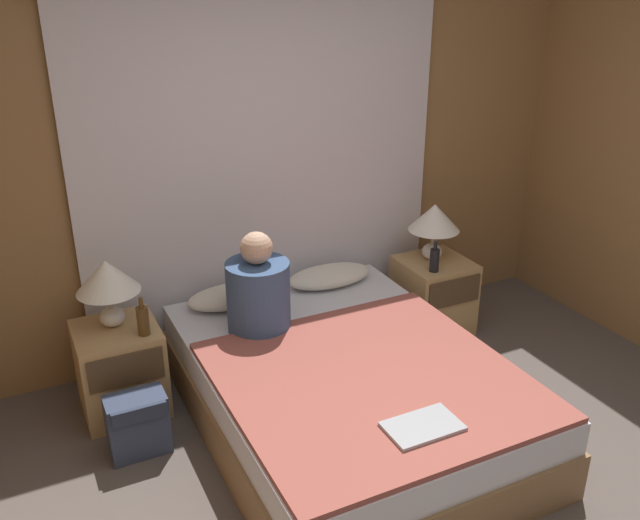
{
  "coord_description": "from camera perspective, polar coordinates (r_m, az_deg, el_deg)",
  "views": [
    {
      "loc": [
        -1.52,
        -1.85,
        2.39
      ],
      "look_at": [
        0.0,
        1.24,
        0.9
      ],
      "focal_mm": 38.0,
      "sensor_mm": 36.0,
      "label": 1
    }
  ],
  "objects": [
    {
      "name": "lamp_right",
      "position": [
        4.67,
        9.6,
        3.32
      ],
      "size": [
        0.35,
        0.35,
        0.4
      ],
      "color": "silver",
      "rests_on": "nightstand_right"
    },
    {
      "name": "curtain_panel",
      "position": [
        4.35,
        -4.58,
        6.55
      ],
      "size": [
        2.59,
        0.03,
        2.28
      ],
      "color": "silver",
      "rests_on": "ground_plane"
    },
    {
      "name": "lamp_left",
      "position": [
        3.9,
        -17.48,
        -1.59
      ],
      "size": [
        0.35,
        0.35,
        0.4
      ],
      "color": "silver",
      "rests_on": "nightstand_left"
    },
    {
      "name": "pillow_right",
      "position": [
        4.5,
        0.81,
        -1.36
      ],
      "size": [
        0.58,
        0.3,
        0.12
      ],
      "color": "silver",
      "rests_on": "bed"
    },
    {
      "name": "wall_back",
      "position": [
        4.38,
        -4.94,
        8.21
      ],
      "size": [
        4.57,
        0.06,
        2.5
      ],
      "color": "olive",
      "rests_on": "ground_plane"
    },
    {
      "name": "person_left_in_bed",
      "position": [
        3.89,
        -5.23,
        -2.69
      ],
      "size": [
        0.37,
        0.37,
        0.6
      ],
      "color": "#38517A",
      "rests_on": "bed"
    },
    {
      "name": "nightstand_right",
      "position": [
        4.85,
        9.5,
        -2.95
      ],
      "size": [
        0.46,
        0.47,
        0.53
      ],
      "color": "tan",
      "rests_on": "ground_plane"
    },
    {
      "name": "pillow_left",
      "position": [
        4.26,
        -7.3,
        -3.01
      ],
      "size": [
        0.58,
        0.3,
        0.12
      ],
      "color": "silver",
      "rests_on": "bed"
    },
    {
      "name": "beer_bottle_on_right_stand",
      "position": [
        4.55,
        9.62,
        0.04
      ],
      "size": [
        0.06,
        0.06,
        0.22
      ],
      "color": "black",
      "rests_on": "nightstand_right"
    },
    {
      "name": "blanket_on_bed",
      "position": [
        3.5,
        4.33,
        -10.02
      ],
      "size": [
        1.47,
        1.47,
        0.03
      ],
      "color": "#994C42",
      "rests_on": "bed"
    },
    {
      "name": "laptop_on_bed",
      "position": [
        3.18,
        8.71,
        -13.66
      ],
      "size": [
        0.34,
        0.21,
        0.02
      ],
      "color": "#9EA0A5",
      "rests_on": "blanket_on_bed"
    },
    {
      "name": "bed",
      "position": [
        3.84,
        2.1,
        -11.0
      ],
      "size": [
        1.53,
        2.09,
        0.45
      ],
      "color": "olive",
      "rests_on": "ground_plane"
    },
    {
      "name": "backpack_on_floor",
      "position": [
        3.79,
        -15.13,
        -12.94
      ],
      "size": [
        0.31,
        0.21,
        0.34
      ],
      "color": "#333D56",
      "rests_on": "ground_plane"
    },
    {
      "name": "beer_bottle_on_left_stand",
      "position": [
        3.84,
        -14.69,
        -4.93
      ],
      "size": [
        0.07,
        0.07,
        0.22
      ],
      "color": "#513819",
      "rests_on": "nightstand_left"
    },
    {
      "name": "nightstand_left",
      "position": [
        4.11,
        -16.45,
        -8.79
      ],
      "size": [
        0.46,
        0.47,
        0.53
      ],
      "color": "tan",
      "rests_on": "ground_plane"
    }
  ]
}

